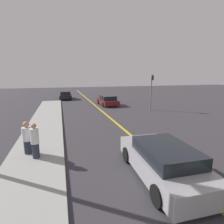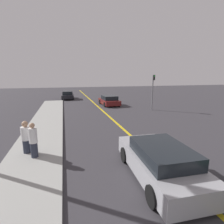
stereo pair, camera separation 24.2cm
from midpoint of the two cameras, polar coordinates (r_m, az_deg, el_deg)
road_center_line at (r=17.52m, az=-1.52°, el=-0.61°), size 0.20×60.00×0.01m
sidewalk_left at (r=13.42m, az=-20.75°, el=-5.03°), size 2.54×28.42×0.13m
car_ahead_center at (r=7.01m, az=16.25°, el=-15.19°), size 2.17×4.58×1.33m
car_far_distant at (r=22.63m, az=-0.62°, el=3.77°), size 2.15×4.08×1.25m
car_parked_left_lot at (r=29.49m, az=-14.04°, el=5.36°), size 1.98×4.15×1.31m
pedestrian_mid_group at (r=8.63m, az=-23.55°, el=-8.48°), size 0.36×0.36×1.61m
pedestrian_far_standing at (r=9.28m, az=-25.55°, el=-7.48°), size 0.43×0.43×1.57m
traffic_light at (r=19.66m, az=13.54°, el=7.41°), size 0.18×0.40×3.84m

